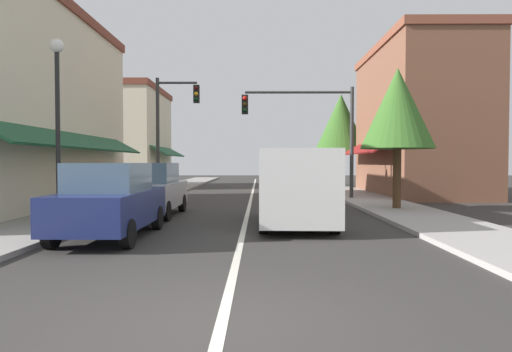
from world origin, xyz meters
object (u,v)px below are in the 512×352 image
object	(u,v)px
traffic_signal_mast_arm	(312,122)
traffic_signal_left_corner	(170,120)
parked_car_second_left	(151,190)
tree_right_far	(341,123)
street_lamp_left_near	(57,102)
tree_right_near	(398,109)
van_in_lane	(296,185)
parked_car_nearest_left	(110,201)

from	to	relation	value
traffic_signal_mast_arm	traffic_signal_left_corner	world-z (taller)	traffic_signal_left_corner
parked_car_second_left	tree_right_far	distance (m)	19.51
street_lamp_left_near	tree_right_near	world-z (taller)	tree_right_near
van_in_lane	tree_right_far	xyz separation A→B (m)	(4.67, 18.89, 3.40)
tree_right_far	parked_car_nearest_left	bearing A→B (deg)	-113.54
parked_car_second_left	street_lamp_left_near	xyz separation A→B (m)	(-1.79, -2.90, 2.51)
parked_car_nearest_left	van_in_lane	size ratio (longest dim) A/B	0.79
parked_car_second_left	van_in_lane	size ratio (longest dim) A/B	0.79
traffic_signal_left_corner	parked_car_second_left	bearing A→B (deg)	-83.36
parked_car_second_left	tree_right_near	xyz separation A→B (m)	(8.64, 1.56, 2.85)
tree_right_near	traffic_signal_left_corner	bearing A→B (deg)	145.67
parked_car_nearest_left	traffic_signal_mast_arm	bearing A→B (deg)	60.94
street_lamp_left_near	tree_right_near	xyz separation A→B (m)	(10.43, 4.46, 0.34)
tree_right_near	parked_car_nearest_left	bearing A→B (deg)	-145.08
van_in_lane	traffic_signal_left_corner	world-z (taller)	traffic_signal_left_corner
van_in_lane	tree_right_near	bearing A→B (deg)	44.26
street_lamp_left_near	tree_right_far	distance (m)	22.60
parked_car_nearest_left	van_in_lane	world-z (taller)	van_in_lane
traffic_signal_left_corner	tree_right_near	world-z (taller)	traffic_signal_left_corner
traffic_signal_left_corner	parked_car_nearest_left	bearing A→B (deg)	-85.20
parked_car_second_left	street_lamp_left_near	distance (m)	4.23
traffic_signal_left_corner	tree_right_near	xyz separation A→B (m)	(9.59, -6.55, -0.20)
parked_car_second_left	van_in_lane	distance (m)	5.12
van_in_lane	parked_car_nearest_left	bearing A→B (deg)	-152.16
street_lamp_left_near	tree_right_far	xyz separation A→B (m)	(11.10, 19.65, 1.15)
traffic_signal_mast_arm	traffic_signal_left_corner	xyz separation A→B (m)	(-7.05, 1.66, 0.24)
parked_car_second_left	traffic_signal_mast_arm	world-z (taller)	traffic_signal_mast_arm
parked_car_nearest_left	tree_right_near	bearing A→B (deg)	34.80
tree_right_near	tree_right_far	world-z (taller)	tree_right_far
parked_car_nearest_left	traffic_signal_left_corner	bearing A→B (deg)	94.68
street_lamp_left_near	van_in_lane	bearing A→B (deg)	6.71
van_in_lane	parked_car_second_left	bearing A→B (deg)	156.65
parked_car_second_left	street_lamp_left_near	size ratio (longest dim) A/B	0.81
parked_car_nearest_left	street_lamp_left_near	size ratio (longest dim) A/B	0.81
traffic_signal_mast_arm	tree_right_near	bearing A→B (deg)	-62.53
traffic_signal_left_corner	tree_right_near	bearing A→B (deg)	-34.33
parked_car_nearest_left	tree_right_far	xyz separation A→B (m)	(9.21, 21.14, 3.67)
street_lamp_left_near	tree_right_near	distance (m)	11.35
tree_right_near	street_lamp_left_near	bearing A→B (deg)	-156.84
van_in_lane	traffic_signal_mast_arm	world-z (taller)	traffic_signal_mast_arm
parked_car_nearest_left	tree_right_near	distance (m)	10.79
tree_right_near	tree_right_far	xyz separation A→B (m)	(0.68, 15.18, 0.81)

